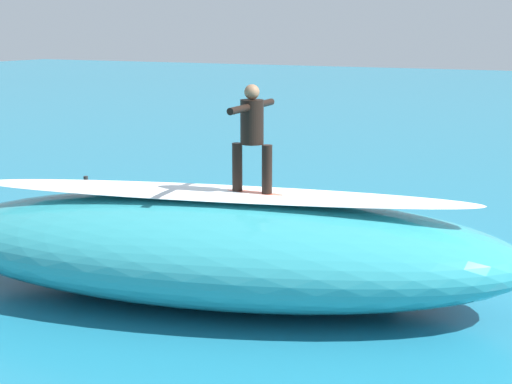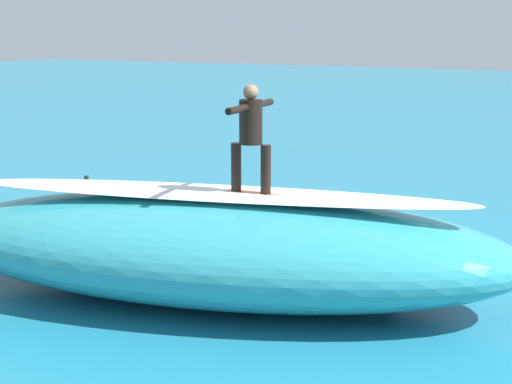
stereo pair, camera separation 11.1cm
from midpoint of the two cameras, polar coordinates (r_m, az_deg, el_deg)
ground_plane at (r=13.33m, az=3.78°, el=-4.87°), size 120.00×120.00×0.00m
wave_crest at (r=11.19m, az=-2.72°, el=-4.12°), size 9.29×5.19×1.54m
wave_foam_lip at (r=10.99m, az=-2.76°, el=-0.07°), size 7.52×2.87×0.08m
surfboard_riding at (r=10.86m, az=-0.09°, el=-0.20°), size 2.17×0.60×0.08m
surfer_riding at (r=10.70m, az=-0.09°, el=4.63°), size 0.60×1.44×1.52m
surfboard_paddling at (r=14.88m, az=0.50°, el=-2.89°), size 2.06×1.51×0.06m
surfer_paddling at (r=14.95m, az=0.21°, el=-2.14°), size 1.65×1.08×0.32m
buoy_marker at (r=14.03m, az=-12.11°, el=-2.57°), size 0.78×0.78×1.33m
foam_patch_near at (r=11.31m, az=9.15°, el=-7.83°), size 0.84×0.95×0.14m
foam_patch_mid at (r=15.99m, az=-7.21°, el=-1.79°), size 0.33×0.52×0.14m
foam_patch_far at (r=14.46m, az=6.63°, el=-3.36°), size 0.51×0.63×0.10m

